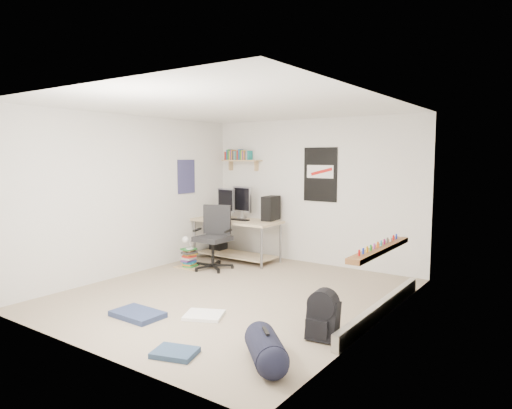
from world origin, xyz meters
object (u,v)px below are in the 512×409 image
Objects in this scene: desk at (236,240)px; duffel_bag at (266,349)px; book_stack at (190,259)px; office_chair at (213,240)px; backpack at (323,320)px.

desk is 4.18m from duffel_bag.
office_chair is at bearing 21.98° from book_stack.
desk is 3.93× the size of backpack.
book_stack is (-0.30, -0.89, -0.21)m from desk.
duffel_bag is (2.74, -3.15, -0.22)m from desk.
office_chair reaches higher than backpack.
desk is at bearing 175.47° from duffel_bag.
desk is at bearing 133.49° from backpack.
backpack is 0.71× the size of duffel_bag.
backpack is 1.01× the size of book_stack.
office_chair is at bearing -177.66° from duffel_bag.
duffel_bag is at bearing -108.99° from backpack.
office_chair reaches higher than duffel_bag.
backpack is at bearing -24.38° from book_stack.
book_stack is (-3.05, 2.26, 0.01)m from duffel_bag.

